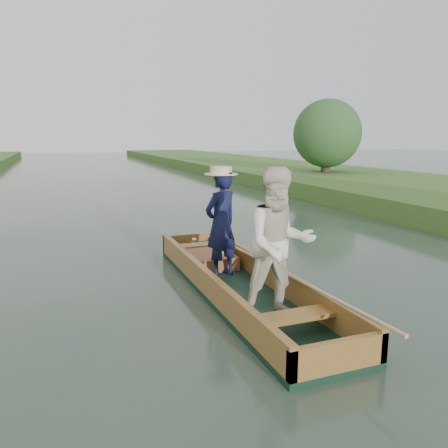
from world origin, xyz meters
name	(u,v)px	position (x,y,z in m)	size (l,w,h in m)	color
ground	(239,294)	(0.00, 0.00, 0.00)	(120.00, 120.00, 0.00)	#283D30
trees_far	(9,128)	(-3.59, 8.79, 2.52)	(22.70, 14.08, 4.56)	#47331E
punt	(248,254)	(0.03, -0.28, 0.69)	(1.13, 5.34, 1.95)	black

